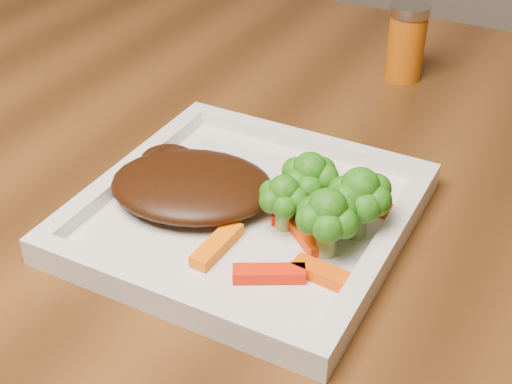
% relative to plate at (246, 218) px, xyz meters
% --- Properties ---
extents(plate, '(0.27, 0.27, 0.01)m').
position_rel_plate_xyz_m(plate, '(0.00, 0.00, 0.00)').
color(plate, silver).
rests_on(plate, dining_table).
extents(steak, '(0.17, 0.15, 0.03)m').
position_rel_plate_xyz_m(steak, '(-0.05, -0.00, 0.02)').
color(steak, '#361808').
rests_on(steak, plate).
extents(broccoli_0, '(0.07, 0.07, 0.07)m').
position_rel_plate_xyz_m(broccoli_0, '(0.05, 0.03, 0.04)').
color(broccoli_0, '#265F0F').
rests_on(broccoli_0, plate).
extents(broccoli_1, '(0.08, 0.08, 0.06)m').
position_rel_plate_xyz_m(broccoli_1, '(0.10, 0.02, 0.04)').
color(broccoli_1, '#1C6410').
rests_on(broccoli_1, plate).
extents(broccoli_2, '(0.08, 0.08, 0.06)m').
position_rel_plate_xyz_m(broccoli_2, '(0.08, -0.02, 0.04)').
color(broccoli_2, '#0F5B0F').
rests_on(broccoli_2, plate).
extents(broccoli_3, '(0.05, 0.05, 0.06)m').
position_rel_plate_xyz_m(broccoli_3, '(0.04, -0.00, 0.04)').
color(broccoli_3, '#247313').
rests_on(broccoli_3, plate).
extents(carrot_0, '(0.06, 0.04, 0.01)m').
position_rel_plate_xyz_m(carrot_0, '(0.06, -0.07, 0.01)').
color(carrot_0, red).
rests_on(carrot_0, plate).
extents(carrot_1, '(0.06, 0.02, 0.01)m').
position_rel_plate_xyz_m(carrot_1, '(0.10, -0.05, 0.01)').
color(carrot_1, '#EF4E03').
rests_on(carrot_1, plate).
extents(carrot_2, '(0.02, 0.06, 0.01)m').
position_rel_plate_xyz_m(carrot_2, '(0.00, -0.06, 0.01)').
color(carrot_2, orange).
rests_on(carrot_2, plate).
extents(carrot_3, '(0.05, 0.02, 0.01)m').
position_rel_plate_xyz_m(carrot_3, '(0.11, 0.05, 0.01)').
color(carrot_3, red).
rests_on(carrot_3, plate).
extents(carrot_4, '(0.03, 0.05, 0.01)m').
position_rel_plate_xyz_m(carrot_4, '(0.02, 0.06, 0.01)').
color(carrot_4, '#FF1604').
rests_on(carrot_4, plate).
extents(carrot_5, '(0.05, 0.04, 0.01)m').
position_rel_plate_xyz_m(carrot_5, '(0.06, -0.01, 0.01)').
color(carrot_5, '#FA3B04').
rests_on(carrot_5, plate).
extents(carrot_6, '(0.05, 0.03, 0.01)m').
position_rel_plate_xyz_m(carrot_6, '(0.05, 0.01, 0.01)').
color(carrot_6, '#FB1704').
rests_on(carrot_6, plate).
extents(spice_shaker, '(0.05, 0.05, 0.09)m').
position_rel_plate_xyz_m(spice_shaker, '(0.03, 0.35, 0.04)').
color(spice_shaker, '#B15309').
rests_on(spice_shaker, dining_table).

